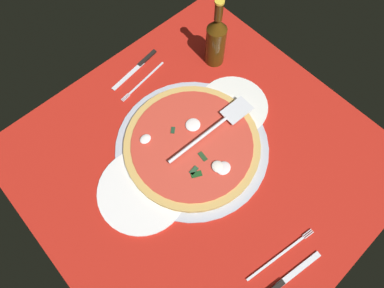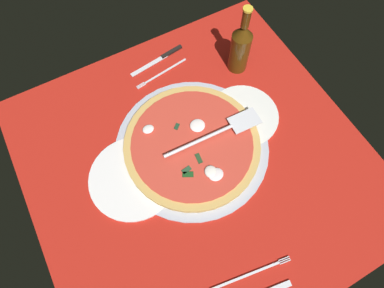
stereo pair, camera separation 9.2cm
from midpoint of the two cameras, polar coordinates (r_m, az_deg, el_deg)
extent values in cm
cube|color=#AF1D14|center=(92.51, -1.22, -3.09)|extent=(92.93, 92.93, 0.80)
cube|color=silver|center=(93.30, -23.75, -17.08)|extent=(9.29, 9.29, 0.10)
cube|color=silver|center=(100.99, -29.05, -8.51)|extent=(9.29, 9.29, 0.10)
cube|color=silver|center=(89.02, -15.65, -18.28)|extent=(9.29, 9.29, 0.10)
cube|color=silver|center=(95.25, -22.10, -9.34)|extent=(9.29, 9.29, 0.10)
cube|color=silver|center=(104.46, -27.32, -1.65)|extent=(9.29, 9.29, 0.10)
cube|color=silver|center=(86.54, -6.79, -19.18)|extent=(9.29, 9.29, 0.10)
cube|color=silver|center=(91.06, -14.36, -10.10)|extent=(9.29, 9.29, 0.10)
cube|color=silver|center=(98.92, -20.61, -2.04)|extent=(9.29, 9.29, 0.10)
cube|color=silver|center=(109.40, -25.75, 4.69)|extent=(9.29, 9.29, 0.10)
cube|color=silver|center=(86.02, 2.45, -19.67)|extent=(9.29, 9.29, 0.10)
cube|color=silver|center=(88.64, -6.00, -10.72)|extent=(9.29, 9.29, 0.10)
cube|color=silver|center=(94.89, -13.21, -2.43)|extent=(9.29, 9.29, 0.10)
cube|color=silver|center=(104.13, -19.26, 4.64)|extent=(9.29, 9.29, 0.10)
cube|color=silver|center=(87.49, 11.62, -19.68)|extent=(9.29, 9.29, 0.10)
cube|color=silver|center=(88.13, 2.67, -11.12)|extent=(9.29, 9.29, 0.10)
cube|color=silver|center=(92.57, -5.30, -2.81)|extent=(9.29, 9.29, 0.10)
cube|color=silver|center=(100.31, -12.18, 4.53)|extent=(9.29, 9.29, 0.10)
cube|color=silver|center=(110.66, -18.03, 10.61)|extent=(9.29, 9.29, 0.10)
cube|color=silver|center=(90.86, 20.27, -19.26)|extent=(9.29, 9.29, 0.10)
cube|color=silver|center=(89.56, 11.26, -11.28)|extent=(9.29, 9.29, 0.10)
cube|color=silver|center=(92.08, 2.86, -3.15)|extent=(9.29, 9.29, 0.10)
cube|color=silver|center=(98.11, -4.67, 4.33)|extent=(9.29, 9.29, 0.10)
cube|color=silver|center=(107.07, -11.26, 10.69)|extent=(9.29, 9.29, 0.10)
cube|color=silver|center=(92.86, 19.42, -11.20)|extent=(9.29, 9.29, 0.10)
cube|color=silver|center=(93.46, 10.95, -3.42)|extent=(9.29, 9.29, 0.10)
cube|color=silver|center=(97.65, 3.03, 4.05)|extent=(9.29, 9.29, 0.10)
cube|color=silver|center=(105.02, -4.12, 10.62)|extent=(9.29, 9.29, 0.10)
cube|color=silver|center=(114.95, -10.42, 16.06)|extent=(9.29, 9.29, 0.10)
cube|color=silver|center=(97.82, 26.87, -10.93)|extent=(9.29, 9.29, 0.10)
cube|color=silver|center=(96.62, 18.66, -3.61)|extent=(9.29, 9.29, 0.10)
cube|color=silver|center=(98.95, 10.67, 3.69)|extent=(9.29, 9.29, 0.10)
cube|color=silver|center=(104.59, 3.19, 10.37)|extent=(9.29, 9.29, 0.10)
cube|color=silver|center=(113.04, -3.61, 16.07)|extent=(9.29, 9.29, 0.10)
cube|color=silver|center=(101.40, 25.77, -3.73)|extent=(9.29, 9.29, 0.10)
cube|color=silver|center=(101.95, 17.98, 3.30)|extent=(9.29, 9.29, 0.10)
cube|color=silver|center=(105.81, 10.42, 9.97)|extent=(9.29, 9.29, 0.10)
cube|color=silver|center=(112.64, 3.33, 15.86)|extent=(9.29, 9.29, 0.10)
cube|color=silver|center=(121.95, -3.16, 20.77)|extent=(9.29, 9.29, 0.10)
cube|color=silver|center=(106.49, 24.76, 2.88)|extent=(9.29, 9.29, 0.10)
cube|color=silver|center=(108.61, 17.37, 9.44)|extent=(9.29, 9.29, 0.10)
cube|color=silver|center=(113.77, 10.20, 15.43)|extent=(9.29, 9.29, 0.10)
cube|color=silver|center=(121.58, 3.45, 20.57)|extent=(9.29, 9.29, 0.10)
cylinder|color=#AEB3C4|center=(93.18, -2.80, -0.68)|extent=(44.30, 44.30, 0.93)
cylinder|color=white|center=(90.34, -11.66, -8.37)|extent=(24.62, 24.62, 1.00)
cylinder|color=silver|center=(99.61, 4.68, 6.47)|extent=(21.29, 21.29, 1.00)
cylinder|color=tan|center=(92.06, -2.84, -0.38)|extent=(39.15, 39.15, 1.52)
cylinder|color=red|center=(91.23, -2.86, -0.14)|extent=(34.88, 34.88, 0.30)
ellipsoid|color=white|center=(92.71, -11.06, 0.57)|extent=(3.36, 2.77, 0.90)
ellipsoid|color=silver|center=(87.75, 2.62, -4.62)|extent=(4.24, 3.70, 0.84)
ellipsoid|color=white|center=(93.16, -2.65, 3.12)|extent=(4.40, 4.24, 0.81)
ellipsoid|color=white|center=(87.76, 1.66, -4.35)|extent=(3.41, 3.69, 1.01)
cube|color=#1F3D1F|center=(89.14, -1.13, -2.63)|extent=(1.59, 3.07, 0.30)
cube|color=#193D25|center=(93.09, -6.20, 2.15)|extent=(2.23, 2.14, 0.30)
cube|color=#224629|center=(87.82, -2.65, -5.02)|extent=(2.76, 1.64, 0.30)
cube|color=#154219|center=(87.41, -2.20, -5.73)|extent=(3.36, 2.74, 0.30)
cube|color=silver|center=(94.93, 5.23, 5.68)|extent=(8.91, 6.01, 0.30)
cylinder|color=silver|center=(89.79, -1.78, 0.48)|extent=(21.22, 1.83, 1.00)
cube|color=white|center=(87.26, 12.63, -20.89)|extent=(21.14, 14.29, 0.60)
cube|color=silver|center=(86.71, 11.58, -19.54)|extent=(18.23, 3.42, 0.25)
cube|color=silver|center=(89.49, 17.22, -15.52)|extent=(3.00, 0.68, 0.25)
cube|color=silver|center=(89.47, 17.04, -15.30)|extent=(3.00, 0.68, 0.25)
cube|color=silver|center=(89.45, 16.85, -15.09)|extent=(3.00, 0.68, 0.25)
cube|color=silver|center=(87.69, 15.35, -20.99)|extent=(13.71, 3.49, 0.25)
cube|color=white|center=(108.11, -11.51, 11.69)|extent=(19.66, 13.77, 0.60)
cube|color=silver|center=(106.46, -10.57, 11.16)|extent=(15.91, 2.83, 0.25)
cube|color=silver|center=(103.94, -14.36, 7.84)|extent=(3.00, 0.64, 0.25)
cube|color=silver|center=(103.71, -14.19, 7.72)|extent=(3.00, 0.64, 0.25)
cube|color=silver|center=(103.48, -14.02, 7.59)|extent=(3.00, 0.64, 0.25)
cube|color=black|center=(110.97, -10.37, 14.52)|extent=(7.99, 2.29, 0.80)
cube|color=silver|center=(108.21, -13.63, 11.44)|extent=(13.89, 3.32, 0.25)
cylinder|color=#462B0A|center=(104.64, 1.57, 16.76)|extent=(6.21, 6.21, 13.99)
cone|color=#462B0A|center=(98.15, 1.71, 20.18)|extent=(6.21, 6.21, 3.74)
cylinder|color=#462B0A|center=(94.84, 1.80, 22.20)|extent=(2.38, 2.38, 5.75)
cylinder|color=gold|center=(92.69, 1.86, 23.63)|extent=(2.74, 2.74, 0.60)
camera|label=1|loc=(0.05, -92.88, -6.29)|focal=30.15mm
camera|label=2|loc=(0.05, 87.12, 6.29)|focal=30.15mm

